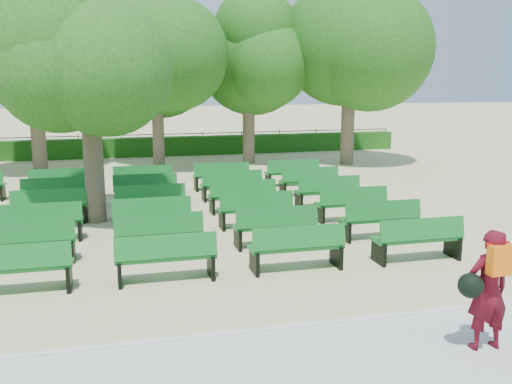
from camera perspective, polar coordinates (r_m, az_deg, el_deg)
ground at (r=14.57m, az=-8.35°, el=-3.84°), size 120.00×120.00×0.00m
paving at (r=7.72m, az=-2.55°, el=-18.00°), size 30.00×2.20×0.06m
curb at (r=8.72m, az=-4.10°, el=-14.23°), size 30.00×0.12×0.10m
hedge at (r=28.23m, az=-11.24°, el=4.44°), size 26.00×0.70×0.90m
fence at (r=28.68m, az=-11.25°, el=3.65°), size 26.00×0.10×1.02m
tree_line at (r=24.33m, az=-10.72°, el=2.28°), size 21.80×6.80×7.04m
bench_array at (r=15.19m, az=-10.43°, el=-2.89°), size 1.94×0.73×1.20m
tree_among at (r=15.43m, az=-16.42°, el=11.67°), size 3.97×3.97×5.81m
person at (r=8.60m, az=22.11°, el=-8.92°), size 0.81×0.48×1.73m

